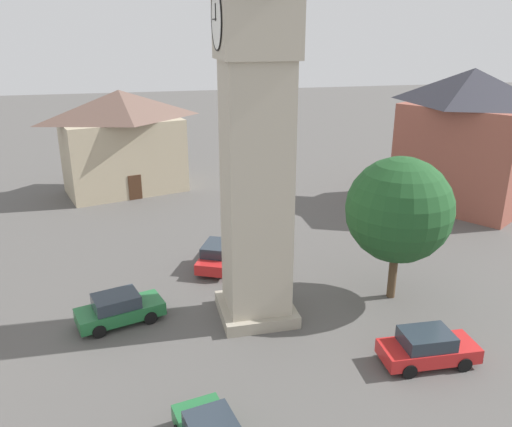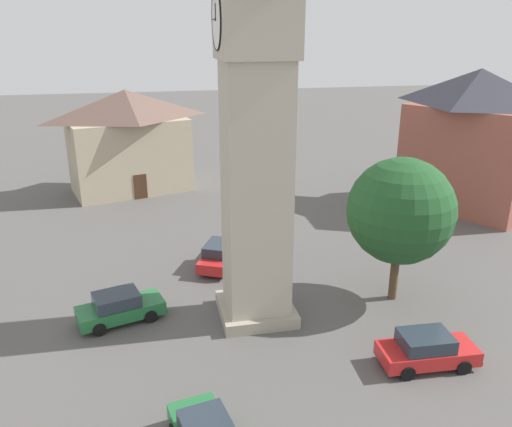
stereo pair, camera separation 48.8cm
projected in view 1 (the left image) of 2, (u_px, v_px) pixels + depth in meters
The scene contains 9 objects.
ground_plane at pixel (256, 314), 25.75m from camera, with size 200.00×200.00×0.00m, color #565451.
clock_tower at pixel (256, 43), 21.34m from camera, with size 4.36×4.36×22.16m.
car_silver_kerb at pixel (119, 309), 24.78m from camera, with size 2.76×4.43×1.53m.
car_white_side at pixel (428, 348), 21.75m from camera, with size 1.98×4.21×1.53m.
car_black_far at pixel (218, 255), 30.73m from camera, with size 4.45×3.29×1.53m.
pedestrian at pixel (270, 215), 36.46m from camera, with size 0.40×0.44×1.69m.
tree at pixel (399, 210), 25.81m from camera, with size 5.41×5.41×7.64m.
building_terrace_right at pixel (466, 139), 39.69m from camera, with size 11.53×10.54×10.80m.
building_corner_back at pixel (123, 141), 43.88m from camera, with size 8.27×11.34×8.77m.
Camera 1 is at (-21.88, 5.21, 13.52)m, focal length 35.93 mm.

